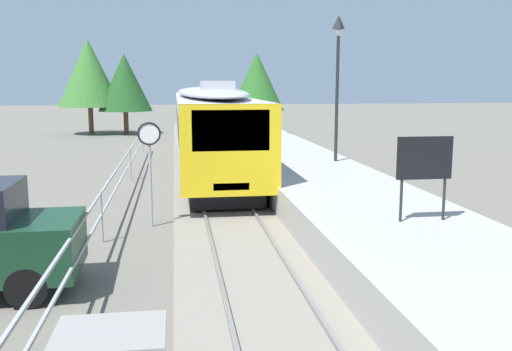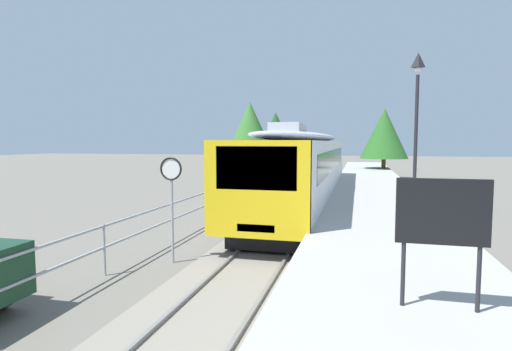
% 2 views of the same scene
% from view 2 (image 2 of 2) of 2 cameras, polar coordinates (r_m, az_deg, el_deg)
% --- Properties ---
extents(ground_plane, '(160.00, 160.00, 0.00)m').
position_cam_2_polar(ground_plane, '(19.45, -2.63, -4.76)').
color(ground_plane, '#6B665B').
extents(track_rails, '(3.20, 60.00, 0.14)m').
position_cam_2_polar(track_rails, '(18.81, 6.19, -5.00)').
color(track_rails, gray).
rests_on(track_rails, ground).
extents(commuter_train, '(2.82, 19.77, 3.74)m').
position_cam_2_polar(commuter_train, '(20.03, 6.82, 1.67)').
color(commuter_train, silver).
rests_on(commuter_train, track_rails).
extents(station_platform, '(3.90, 60.00, 0.90)m').
position_cam_2_polar(station_platform, '(18.59, 16.19, -3.98)').
color(station_platform, '#A8A59E').
rests_on(station_platform, ground).
extents(platform_lamp_mid_platform, '(0.34, 0.34, 5.35)m').
position_cam_2_polar(platform_lamp_mid_platform, '(15.37, 21.57, 9.71)').
color(platform_lamp_mid_platform, '#232328').
rests_on(platform_lamp_mid_platform, station_platform).
extents(platform_notice_board, '(1.20, 0.08, 1.80)m').
position_cam_2_polar(platform_notice_board, '(6.09, 24.59, -5.21)').
color(platform_notice_board, '#232328').
rests_on(platform_notice_board, station_platform).
extents(speed_limit_sign, '(0.61, 0.10, 2.81)m').
position_cam_2_polar(speed_limit_sign, '(10.85, -11.75, -1.05)').
color(speed_limit_sign, '#9EA0A5').
rests_on(speed_limit_sign, ground).
extents(carpark_fence, '(0.06, 36.06, 1.25)m').
position_cam_2_polar(carpark_fence, '(10.46, -20.48, -8.21)').
color(carpark_fence, '#9EA0A5').
rests_on(carpark_fence, ground).
extents(tree_behind_carpark, '(4.06, 4.06, 6.09)m').
position_cam_2_polar(tree_behind_carpark, '(37.06, 17.49, 5.61)').
color(tree_behind_carpark, brown).
rests_on(tree_behind_carpark, ground).
extents(tree_behind_station_far, '(4.00, 4.00, 6.00)m').
position_cam_2_polar(tree_behind_station_far, '(38.98, 2.75, 5.67)').
color(tree_behind_station_far, brown).
rests_on(tree_behind_station_far, ground).
extents(tree_distant_left, '(4.63, 4.63, 7.09)m').
position_cam_2_polar(tree_distant_left, '(40.02, -0.85, 6.67)').
color(tree_distant_left, brown).
rests_on(tree_distant_left, ground).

